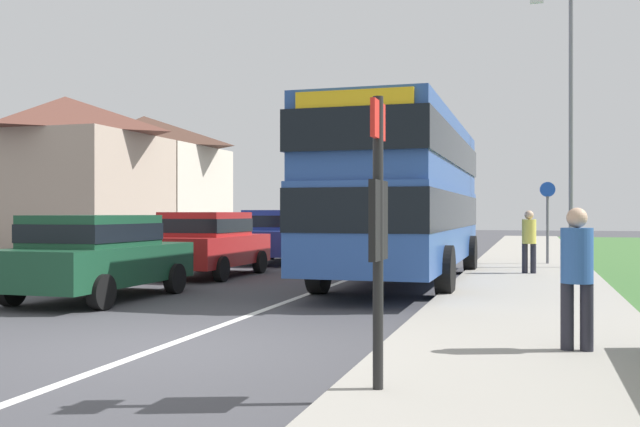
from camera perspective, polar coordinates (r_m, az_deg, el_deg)
ground_plane at (r=8.80m, az=-12.78°, el=-10.51°), size 120.00×120.00×0.00m
lane_marking_centre at (r=16.19m, az=1.32°, el=-5.64°), size 0.14×60.00×0.01m
pavement_near_side at (r=13.63m, az=16.41°, el=-6.49°), size 3.20×68.00×0.12m
double_decker_bus at (r=16.46m, az=6.78°, el=1.90°), size 2.80×9.85×3.70m
parked_car_dark_green at (r=13.78m, az=-17.50°, el=-3.04°), size 1.99×4.07×1.57m
parked_car_red at (r=18.17m, az=-8.96°, el=-2.20°), size 1.96×3.98×1.63m
parked_car_blue at (r=22.88m, az=-3.33°, el=-1.65°), size 1.87×4.39×1.69m
pedestrian_at_stop at (r=8.21m, az=19.92°, el=-4.40°), size 0.34×0.34×1.67m
pedestrian_walking_away at (r=18.27m, az=16.43°, el=-1.94°), size 0.34×0.34×1.67m
bus_stop_sign at (r=6.04m, az=4.70°, el=-0.64°), size 0.09×0.52×2.60m
cycle_route_sign at (r=21.92m, az=17.80°, el=-0.43°), size 0.44×0.08×2.52m
street_lamp_mid at (r=20.80m, az=19.22°, el=7.67°), size 1.14×0.20×7.63m
house_terrace_far_side at (r=33.89m, az=-16.64°, el=2.78°), size 6.98×12.37×6.44m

